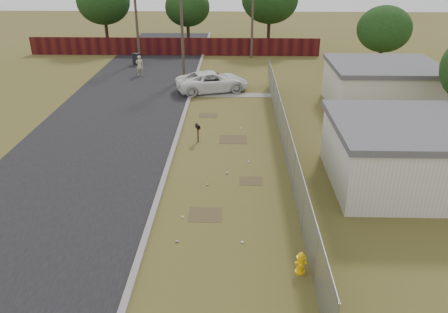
{
  "coord_description": "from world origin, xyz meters",
  "views": [
    {
      "loc": [
        0.39,
        -20.43,
        10.12
      ],
      "look_at": [
        -0.11,
        -1.61,
        1.1
      ],
      "focal_mm": 35.0,
      "sensor_mm": 36.0,
      "label": 1
    }
  ],
  "objects_px": {
    "mailbox": "(198,128)",
    "trash_bin": "(137,59)",
    "pickup_truck": "(212,81)",
    "pedestrian": "(140,66)",
    "fire_hydrant": "(301,263)"
  },
  "relations": [
    {
      "from": "mailbox",
      "to": "pedestrian",
      "type": "bearing_deg",
      "value": 113.44
    },
    {
      "from": "trash_bin",
      "to": "fire_hydrant",
      "type": "bearing_deg",
      "value": -68.27
    },
    {
      "from": "pedestrian",
      "to": "trash_bin",
      "type": "relative_size",
      "value": 1.64
    },
    {
      "from": "pickup_truck",
      "to": "trash_bin",
      "type": "bearing_deg",
      "value": 23.42
    },
    {
      "from": "trash_bin",
      "to": "mailbox",
      "type": "bearing_deg",
      "value": -68.25
    },
    {
      "from": "mailbox",
      "to": "pickup_truck",
      "type": "relative_size",
      "value": 0.2
    },
    {
      "from": "mailbox",
      "to": "trash_bin",
      "type": "distance_m",
      "value": 19.74
    },
    {
      "from": "mailbox",
      "to": "fire_hydrant",
      "type": "bearing_deg",
      "value": -68.32
    },
    {
      "from": "fire_hydrant",
      "to": "trash_bin",
      "type": "relative_size",
      "value": 0.8
    },
    {
      "from": "pickup_truck",
      "to": "pedestrian",
      "type": "distance_m",
      "value": 7.93
    },
    {
      "from": "pickup_truck",
      "to": "pedestrian",
      "type": "relative_size",
      "value": 3.16
    },
    {
      "from": "mailbox",
      "to": "pedestrian",
      "type": "height_order",
      "value": "pedestrian"
    },
    {
      "from": "fire_hydrant",
      "to": "mailbox",
      "type": "height_order",
      "value": "mailbox"
    },
    {
      "from": "fire_hydrant",
      "to": "trash_bin",
      "type": "xyz_separation_m",
      "value": [
        -11.73,
        29.43,
        0.15
      ]
    },
    {
      "from": "fire_hydrant",
      "to": "pickup_truck",
      "type": "relative_size",
      "value": 0.15
    }
  ]
}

